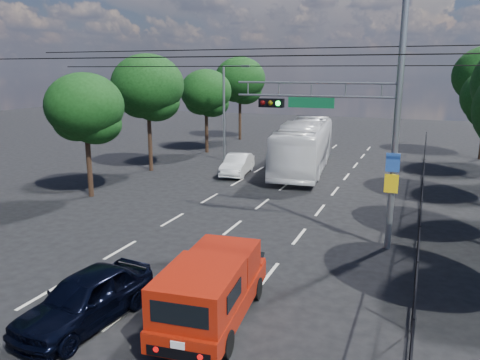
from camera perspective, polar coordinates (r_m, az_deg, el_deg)
The scene contains 14 objects.
ground at distance 14.15m, azimuth -13.95°, elevation -15.54°, with size 120.00×120.00×0.00m, color black.
lane_markings at distance 25.97m, azimuth 4.18°, elevation -1.78°, with size 6.12×38.00×0.01m.
signal_mast at distance 18.13m, azimuth 14.79°, elevation 8.14°, with size 6.43×0.39×9.50m.
streetlight_left at distance 34.91m, azimuth -1.72°, elevation 8.68°, with size 2.09×0.22×7.08m.
utility_wires at distance 20.22m, azimuth -0.06°, elevation 14.70°, with size 22.00×5.04×0.74m.
fence_right at distance 22.83m, azimuth 21.27°, elevation -2.10°, with size 0.06×34.03×2.00m.
tree_left_b at distance 26.10m, azimuth -18.28°, elevation 7.89°, with size 4.08×4.08×6.63m.
tree_left_c at distance 32.05m, azimuth -11.13°, elevation 10.63°, with size 4.80×4.80×7.80m.
tree_left_d at distance 38.87m, azimuth -4.12°, elevation 10.26°, with size 4.20×4.20×6.83m.
tree_left_e at distance 46.25m, azimuth 0.03°, elevation 11.77°, with size 4.92×4.92×7.99m.
red_pickup at distance 12.94m, azimuth -3.42°, elevation -12.97°, with size 2.33×5.24×1.89m.
navy_hatchback at distance 13.65m, azimuth -18.29°, elevation -13.52°, with size 1.71×4.26×1.45m, color black.
white_bus at distance 32.29m, azimuth 7.81°, elevation 4.14°, with size 2.82×12.03×3.35m, color white.
white_van at distance 30.76m, azimuth -0.32°, elevation 1.91°, with size 1.42×4.09×1.35m, color white.
Camera 1 is at (7.49, -9.94, 6.72)m, focal length 35.00 mm.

